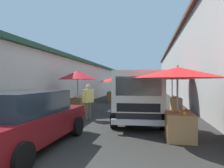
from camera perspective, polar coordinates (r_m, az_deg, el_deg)
ground at (r=15.73m, az=5.41°, el=-5.54°), size 90.00×90.00×0.00m
building_left_whitewash at (r=19.91m, az=-15.50°, el=0.81°), size 49.80×7.50×3.51m
building_right_concrete at (r=18.79m, az=29.18°, el=4.55°), size 49.80×7.50×5.99m
fruit_stall_near_left at (r=16.78m, az=0.21°, el=0.35°), size 2.48×2.48×2.16m
fruit_stall_far_left at (r=11.12m, az=-9.96°, el=1.05°), size 2.20×2.20×2.37m
fruit_stall_mid_lane at (r=6.15m, az=18.58°, el=0.21°), size 2.74×2.74×2.21m
fruit_stall_near_right at (r=11.96m, az=17.16°, el=1.59°), size 2.59×2.59×2.40m
fruit_stall_far_right at (r=19.65m, az=2.09°, el=1.17°), size 2.31×2.31×2.45m
hatchback_car at (r=5.58m, az=-23.84°, el=-9.30°), size 3.94×1.98×1.45m
delivery_truck at (r=7.84m, az=7.63°, el=-4.15°), size 5.01×2.18×2.08m
vendor_by_crates at (r=8.79m, az=-6.91°, el=-4.55°), size 0.54×0.42×1.57m
plastic_stool at (r=7.06m, az=-15.19°, el=-10.55°), size 0.30×0.30×0.43m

